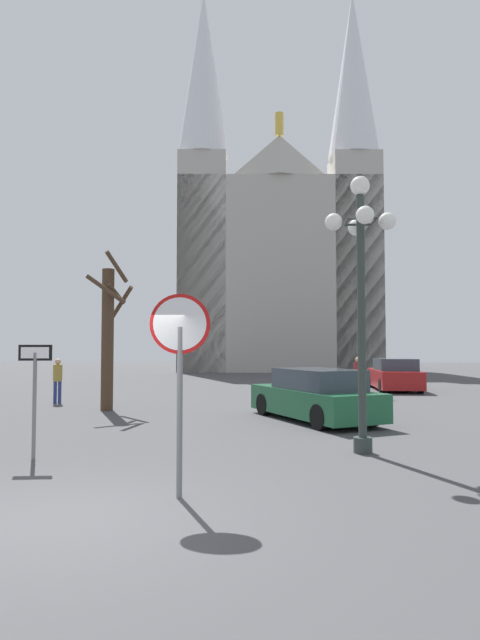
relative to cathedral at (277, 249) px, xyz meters
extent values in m
plane|color=#424244|center=(-2.76, -38.71, -10.34)|extent=(120.00, 120.00, 0.00)
cube|color=#ADA89E|center=(-0.06, 0.92, -2.57)|extent=(16.85, 11.15, 15.55)
pyramid|color=#ADA89E|center=(0.21, -3.11, 6.96)|extent=(5.79, 2.38, 3.50)
cylinder|color=gold|center=(0.21, -3.11, 9.61)|extent=(0.70, 0.70, 1.80)
cube|color=#ADA89E|center=(-6.04, -2.63, -1.58)|extent=(4.04, 4.04, 17.53)
cone|color=silver|center=(-6.04, -2.63, 14.25)|extent=(4.17, 4.17, 14.12)
cube|color=#ADA89E|center=(6.34, -1.79, -1.58)|extent=(4.04, 4.04, 17.53)
cone|color=silver|center=(6.34, -1.79, 14.25)|extent=(4.17, 4.17, 14.12)
cylinder|color=slate|center=(-1.58, -37.66, -9.17)|extent=(0.08, 0.08, 2.33)
cylinder|color=red|center=(-1.58, -37.66, -7.97)|extent=(0.83, 0.17, 0.84)
cylinder|color=white|center=(-1.58, -37.68, -7.97)|extent=(0.73, 0.12, 0.74)
cylinder|color=slate|center=(-4.68, -35.41, -9.37)|extent=(0.07, 0.07, 1.94)
cube|color=black|center=(-4.68, -35.41, -8.40)|extent=(0.60, 0.11, 0.29)
cube|color=white|center=(-4.68, -35.43, -8.40)|extent=(0.50, 0.07, 0.21)
cylinder|color=#2D3833|center=(1.44, -34.45, -7.81)|extent=(0.16, 0.16, 5.06)
cylinder|color=#2D3833|center=(1.44, -34.45, -10.19)|extent=(0.36, 0.36, 0.30)
sphere|color=white|center=(1.44, -34.45, -5.10)|extent=(0.38, 0.38, 0.38)
sphere|color=white|center=(1.96, -34.45, -5.81)|extent=(0.34, 0.34, 0.34)
cylinder|color=#2D3833|center=(1.70, -34.45, -5.81)|extent=(0.05, 0.53, 0.05)
sphere|color=white|center=(1.44, -33.92, -5.81)|extent=(0.34, 0.34, 0.34)
cylinder|color=#2D3833|center=(1.44, -34.19, -5.81)|extent=(0.53, 0.05, 0.05)
sphere|color=white|center=(0.91, -34.45, -5.81)|extent=(0.34, 0.34, 0.34)
cylinder|color=#2D3833|center=(1.17, -34.45, -5.81)|extent=(0.05, 0.53, 0.05)
sphere|color=white|center=(1.44, -34.97, -5.81)|extent=(0.34, 0.34, 0.34)
cylinder|color=#2D3833|center=(1.44, -34.71, -5.81)|extent=(0.53, 0.05, 0.05)
cylinder|color=#473323|center=(-5.65, -28.18, -8.06)|extent=(0.39, 0.39, 4.57)
cylinder|color=#473323|center=(-5.31, -28.40, -5.74)|extent=(0.62, 0.84, 0.97)
cylinder|color=#473323|center=(-5.53, -28.75, -6.50)|extent=(1.25, 0.38, 0.94)
cylinder|color=#473323|center=(-5.35, -28.31, -6.57)|extent=(0.43, 0.72, 0.61)
cylinder|color=#473323|center=(-5.33, -27.76, -6.84)|extent=(0.99, 0.80, 1.08)
cube|color=#1E5B38|center=(0.83, -30.00, -9.83)|extent=(3.65, 4.83, 0.73)
cube|color=#333D47|center=(0.93, -30.20, -9.19)|extent=(2.57, 2.98, 0.56)
cylinder|color=black|center=(-0.58, -28.99, -10.02)|extent=(0.49, 0.67, 0.64)
cylinder|color=black|center=(0.81, -28.27, -10.02)|extent=(0.49, 0.67, 0.64)
cylinder|color=black|center=(0.85, -31.73, -10.02)|extent=(0.49, 0.67, 0.64)
cylinder|color=black|center=(2.24, -31.01, -10.02)|extent=(0.49, 0.67, 0.64)
cube|color=maroon|center=(5.34, -19.72, -9.79)|extent=(1.99, 4.58, 0.80)
cube|color=#333D47|center=(5.33, -19.95, -9.12)|extent=(1.74, 2.59, 0.54)
cylinder|color=black|center=(4.57, -18.16, -10.02)|extent=(0.24, 0.65, 0.64)
cylinder|color=black|center=(6.22, -18.21, -10.02)|extent=(0.24, 0.65, 0.64)
cylinder|color=black|center=(4.46, -21.23, -10.02)|extent=(0.24, 0.65, 0.64)
cylinder|color=black|center=(6.11, -21.29, -10.02)|extent=(0.24, 0.65, 0.64)
cylinder|color=navy|center=(-8.14, -26.32, -9.94)|extent=(0.12, 0.12, 0.80)
cylinder|color=navy|center=(-7.98, -26.29, -9.94)|extent=(0.12, 0.12, 0.80)
cylinder|color=olive|center=(-8.06, -26.30, -9.24)|extent=(0.32, 0.32, 0.60)
sphere|color=tan|center=(-8.06, -26.30, -8.84)|extent=(0.22, 0.22, 0.22)
cylinder|color=#594C47|center=(3.07, -23.58, -9.94)|extent=(0.12, 0.12, 0.81)
cylinder|color=#594C47|center=(3.09, -23.42, -9.94)|extent=(0.12, 0.12, 0.81)
cylinder|color=maroon|center=(3.08, -23.50, -9.23)|extent=(0.32, 0.32, 0.60)
sphere|color=tan|center=(3.08, -23.50, -8.82)|extent=(0.22, 0.22, 0.22)
camera|label=1|loc=(-0.28, -44.88, -8.27)|focal=29.58mm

